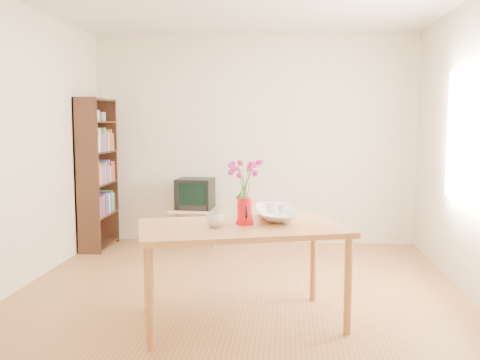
# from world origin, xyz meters

# --- Properties ---
(room) EXTENTS (4.50, 4.50, 4.50)m
(room) POSITION_xyz_m (0.03, 0.00, 1.30)
(room) COLOR #915D33
(room) RESTS_ON ground
(table) EXTENTS (1.70, 1.26, 0.75)m
(table) POSITION_xyz_m (0.09, -0.53, 0.68)
(table) COLOR #A46538
(table) RESTS_ON ground
(tv_stand) EXTENTS (0.60, 0.45, 0.46)m
(tv_stand) POSITION_xyz_m (-0.70, 1.97, 0.39)
(tv_stand) COLOR tan
(tv_stand) RESTS_ON ground
(bookshelf) EXTENTS (0.28, 0.70, 1.80)m
(bookshelf) POSITION_xyz_m (-1.85, 1.75, 0.84)
(bookshelf) COLOR black
(bookshelf) RESTS_ON ground
(pitcher) EXTENTS (0.14, 0.21, 0.21)m
(pitcher) POSITION_xyz_m (0.11, -0.49, 0.84)
(pitcher) COLOR red
(pitcher) RESTS_ON table
(flowers) EXTENTS (0.23, 0.23, 0.33)m
(flowers) POSITION_xyz_m (0.11, -0.49, 1.11)
(flowers) COLOR #E636AF
(flowers) RESTS_ON pitcher
(mug) EXTENTS (0.18, 0.18, 0.11)m
(mug) POSITION_xyz_m (-0.10, -0.61, 0.80)
(mug) COLOR white
(mug) RESTS_ON table
(bowl) EXTENTS (0.55, 0.55, 0.46)m
(bowl) POSITION_xyz_m (0.34, -0.22, 0.98)
(bowl) COLOR white
(bowl) RESTS_ON table
(teacup_a) EXTENTS (0.10, 0.10, 0.07)m
(teacup_a) POSITION_xyz_m (0.30, -0.22, 0.94)
(teacup_a) COLOR white
(teacup_a) RESTS_ON bowl
(teacup_b) EXTENTS (0.08, 0.08, 0.06)m
(teacup_b) POSITION_xyz_m (0.38, -0.20, 0.93)
(teacup_b) COLOR white
(teacup_b) RESTS_ON bowl
(television) EXTENTS (0.46, 0.43, 0.37)m
(television) POSITION_xyz_m (-0.70, 1.98, 0.65)
(television) COLOR black
(television) RESTS_ON tv_stand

